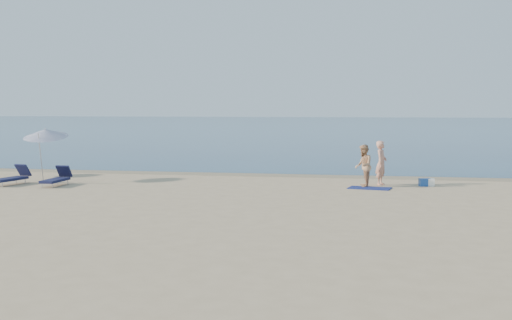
{
  "coord_description": "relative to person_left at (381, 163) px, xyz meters",
  "views": [
    {
      "loc": [
        4.3,
        -10.54,
        3.27
      ],
      "look_at": [
        -0.66,
        16.0,
        1.0
      ],
      "focal_mm": 45.0,
      "sensor_mm": 36.0,
      "label": 1
    }
  ],
  "objects": [
    {
      "name": "blue_cooler",
      "position": [
        1.76,
        -0.06,
        -0.76
      ],
      "size": [
        0.5,
        0.41,
        0.32
      ],
      "primitive_type": "cube",
      "rotation": [
        0.0,
        0.0,
        0.23
      ],
      "color": "#1D4BA1",
      "rests_on": "ground"
    },
    {
      "name": "white_bag",
      "position": [
        1.95,
        -0.03,
        -0.77
      ],
      "size": [
        0.39,
        0.34,
        0.31
      ],
      "primitive_type": "cube",
      "rotation": [
        0.0,
        0.0,
        0.07
      ],
      "color": "white",
      "rests_on": "ground"
    },
    {
      "name": "beach_towel",
      "position": [
        -0.45,
        -1.24,
        -0.91
      ],
      "size": [
        1.79,
        1.2,
        0.03
      ],
      "primitive_type": "cube",
      "rotation": [
        0.0,
        0.0,
        -0.19
      ],
      "color": "#101952",
      "rests_on": "ground"
    },
    {
      "name": "umbrella_near",
      "position": [
        -14.32,
        -1.37,
        1.18
      ],
      "size": [
        2.14,
        2.16,
        2.5
      ],
      "rotation": [
        0.0,
        0.0,
        0.14
      ],
      "color": "silver",
      "rests_on": "ground"
    },
    {
      "name": "person_right",
      "position": [
        -0.72,
        -0.8,
        -0.06
      ],
      "size": [
        0.69,
        0.87,
        1.73
      ],
      "primitive_type": "imported",
      "rotation": [
        0.0,
        0.0,
        -1.53
      ],
      "color": "tan",
      "rests_on": "ground"
    },
    {
      "name": "wet_sand_strip",
      "position": [
        -4.55,
        2.96,
        -0.92
      ],
      "size": [
        240.0,
        1.6,
        0.0
      ],
      "primitive_type": "cube",
      "color": "#847254",
      "rests_on": "ground"
    },
    {
      "name": "sea",
      "position": [
        -4.55,
        83.56,
        -0.92
      ],
      "size": [
        240.0,
        160.0,
        0.01
      ],
      "primitive_type": "cube",
      "color": "#0C2B4D",
      "rests_on": "ground"
    },
    {
      "name": "lounger_right",
      "position": [
        -13.18,
        -2.65,
        -0.63
      ],
      "size": [
        0.6,
        1.8,
        0.79
      ],
      "rotation": [
        0.0,
        0.0,
        0.01
      ],
      "color": "#151839",
      "rests_on": "ground"
    },
    {
      "name": "person_left",
      "position": [
        0.0,
        0.0,
        0.0
      ],
      "size": [
        0.59,
        0.76,
        1.84
      ],
      "primitive_type": "imported",
      "rotation": [
        0.0,
        0.0,
        1.33
      ],
      "color": "tan",
      "rests_on": "ground"
    },
    {
      "name": "lounger_left",
      "position": [
        -15.18,
        -2.69,
        -0.62
      ],
      "size": [
        0.95,
        1.93,
        0.82
      ],
      "rotation": [
        0.0,
        0.0,
        -0.19
      ],
      "color": "#15183B",
      "rests_on": "ground"
    },
    {
      "name": "ground",
      "position": [
        -4.55,
        -16.44,
        -0.92
      ],
      "size": [
        160.0,
        160.0,
        0.0
      ],
      "primitive_type": "plane",
      "color": "tan",
      "rests_on": "ground"
    }
  ]
}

